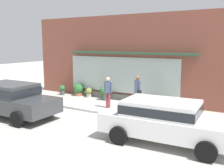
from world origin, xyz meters
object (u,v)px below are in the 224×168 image
object	(u,v)px
potted_plant_trailing_edge	(151,101)
pedestrian_passerby	(108,90)
potted_plant_by_entrance	(62,90)
pedestrian_with_handbag	(138,90)
potted_plant_window_left	(78,89)
parked_car_white	(165,119)
potted_plant_window_right	(89,92)
fire_hydrant	(142,103)
potted_plant_doorstep	(104,92)
parked_car_dark_gray	(11,98)

from	to	relation	value
potted_plant_trailing_edge	pedestrian_passerby	bearing A→B (deg)	-140.86
potted_plant_by_entrance	pedestrian_passerby	bearing A→B (deg)	-17.68
pedestrian_with_handbag	potted_plant_window_left	world-z (taller)	pedestrian_with_handbag
parked_car_white	potted_plant_window_left	distance (m)	9.02
pedestrian_with_handbag	potted_plant_window_right	distance (m)	4.19
fire_hydrant	parked_car_white	distance (m)	3.90
fire_hydrant	potted_plant_window_left	xyz separation A→B (m)	(-5.32, 1.70, -0.09)
potted_plant_window_left	potted_plant_by_entrance	xyz separation A→B (m)	(-1.10, -0.34, -0.06)
potted_plant_doorstep	potted_plant_window_left	xyz separation A→B (m)	(-2.15, 0.20, -0.05)
pedestrian_passerby	potted_plant_trailing_edge	size ratio (longest dim) A/B	2.80
pedestrian_with_handbag	pedestrian_passerby	xyz separation A→B (m)	(-1.45, -0.56, -0.08)
potted_plant_window_left	potted_plant_window_right	bearing A→B (deg)	-2.01
potted_plant_doorstep	potted_plant_window_left	distance (m)	2.16
potted_plant_trailing_edge	pedestrian_with_handbag	bearing A→B (deg)	-112.97
fire_hydrant	pedestrian_passerby	distance (m)	2.01
parked_car_dark_gray	parked_car_white	bearing A→B (deg)	3.92
pedestrian_passerby	parked_car_dark_gray	xyz separation A→B (m)	(-3.06, -3.69, -0.06)
pedestrian_passerby	potted_plant_window_right	distance (m)	3.11
parked_car_white	potted_plant_doorstep	xyz separation A→B (m)	(-5.42, 4.67, -0.40)
pedestrian_with_handbag	potted_plant_doorstep	bearing A→B (deg)	-162.36
parked_car_dark_gray	potted_plant_by_entrance	bearing A→B (deg)	104.80
pedestrian_passerby	parked_car_dark_gray	world-z (taller)	pedestrian_passerby
pedestrian_passerby	parked_car_white	size ratio (longest dim) A/B	0.36
parked_car_white	potted_plant_doorstep	size ratio (longest dim) A/B	5.48
potted_plant_doorstep	potted_plant_trailing_edge	size ratio (longest dim) A/B	1.43
pedestrian_passerby	potted_plant_window_right	size ratio (longest dim) A/B	2.75
pedestrian_with_handbag	parked_car_white	size ratio (longest dim) A/B	0.38
potted_plant_doorstep	potted_plant_window_left	bearing A→B (deg)	174.68
pedestrian_passerby	potted_plant_trailing_edge	world-z (taller)	pedestrian_passerby
potted_plant_window_left	potted_plant_trailing_edge	xyz separation A→B (m)	(5.22, -0.25, -0.11)
pedestrian_passerby	potted_plant_trailing_edge	bearing A→B (deg)	31.35
potted_plant_window_right	potted_plant_trailing_edge	bearing A→B (deg)	-2.92
pedestrian_with_handbag	potted_plant_by_entrance	size ratio (longest dim) A/B	2.74
pedestrian_with_handbag	potted_plant_window_right	world-z (taller)	pedestrian_with_handbag
potted_plant_window_left	potted_plant_trailing_edge	bearing A→B (deg)	-2.77
pedestrian_with_handbag	potted_plant_trailing_edge	bearing A→B (deg)	105.26
potted_plant_by_entrance	potted_plant_window_left	bearing A→B (deg)	17.01
parked_car_dark_gray	potted_plant_trailing_edge	distance (m)	7.18
pedestrian_passerby	potted_plant_window_right	world-z (taller)	pedestrian_passerby
pedestrian_passerby	potted_plant_by_entrance	bearing A→B (deg)	154.53
potted_plant_window_right	fire_hydrant	bearing A→B (deg)	-20.57
parked_car_white	potted_plant_window_right	world-z (taller)	parked_car_white
pedestrian_with_handbag	potted_plant_trailing_edge	size ratio (longest dim) A/B	2.98
pedestrian_with_handbag	parked_car_dark_gray	xyz separation A→B (m)	(-4.51, -4.25, -0.14)
parked_car_white	potted_plant_doorstep	world-z (taller)	parked_car_white
fire_hydrant	potted_plant_window_right	xyz separation A→B (m)	(-4.46, 1.67, -0.17)
parked_car_white	potted_plant_by_entrance	xyz separation A→B (m)	(-8.68, 4.53, -0.50)
fire_hydrant	potted_plant_trailing_edge	distance (m)	1.47
potted_plant_window_left	potted_plant_by_entrance	world-z (taller)	potted_plant_window_left
parked_car_white	pedestrian_passerby	bearing A→B (deg)	140.80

